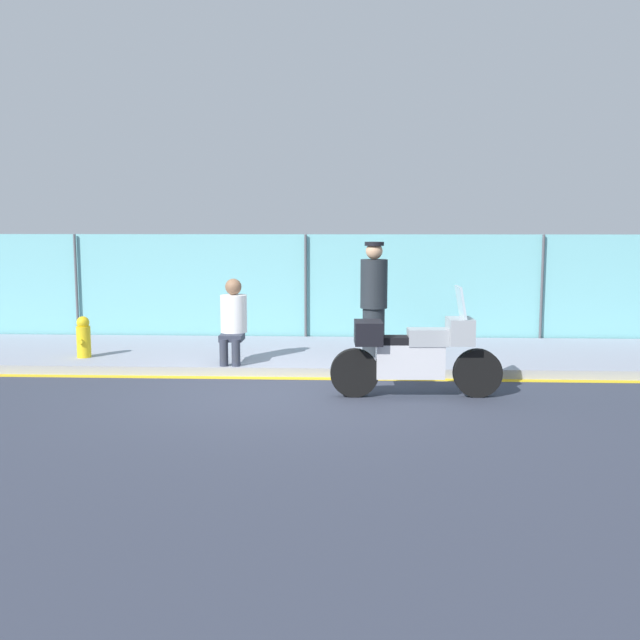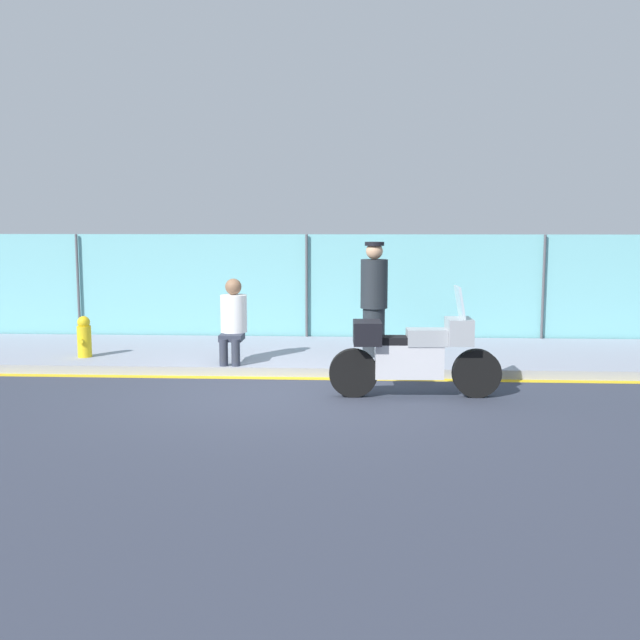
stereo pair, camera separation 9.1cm
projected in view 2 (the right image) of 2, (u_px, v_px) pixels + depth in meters
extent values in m
plane|color=#333847|center=(283.00, 395.00, 9.97)|extent=(120.00, 120.00, 0.00)
cube|color=#8E93A3|center=(300.00, 354.00, 12.66)|extent=(32.63, 3.13, 0.14)
cube|color=gold|center=(291.00, 378.00, 11.03)|extent=(32.63, 0.18, 0.01)
cube|color=#6BB2B7|center=(307.00, 289.00, 14.17)|extent=(31.00, 0.08, 2.07)
cylinder|color=#4C4C51|center=(78.00, 288.00, 14.32)|extent=(0.05, 0.05, 2.07)
cylinder|color=#4C4C51|center=(307.00, 289.00, 14.07)|extent=(0.05, 0.05, 2.07)
cylinder|color=#4C4C51|center=(543.00, 291.00, 13.83)|extent=(0.05, 0.05, 2.07)
cylinder|color=black|center=(477.00, 373.00, 9.81)|extent=(0.64, 0.17, 0.64)
cylinder|color=black|center=(353.00, 373.00, 9.83)|extent=(0.64, 0.17, 0.64)
cube|color=silver|center=(409.00, 361.00, 9.80)|extent=(0.90, 0.32, 0.45)
cube|color=#999EA3|center=(427.00, 337.00, 9.76)|extent=(0.53, 0.33, 0.22)
cube|color=black|center=(402.00, 340.00, 9.77)|extent=(0.61, 0.30, 0.10)
cube|color=#999EA3|center=(459.00, 331.00, 9.74)|extent=(0.34, 0.49, 0.34)
cube|color=silver|center=(460.00, 302.00, 9.69)|extent=(0.12, 0.42, 0.42)
cube|color=black|center=(367.00, 333.00, 9.76)|extent=(0.38, 0.52, 0.30)
cylinder|color=#1E2328|center=(374.00, 332.00, 12.08)|extent=(0.36, 0.36, 0.78)
cylinder|color=#1E2328|center=(374.00, 284.00, 11.97)|extent=(0.43, 0.43, 0.78)
sphere|color=tan|center=(374.00, 251.00, 11.91)|extent=(0.27, 0.27, 0.27)
cylinder|color=black|center=(374.00, 244.00, 11.89)|extent=(0.31, 0.31, 0.06)
cylinder|color=#2D3342|center=(224.00, 353.00, 11.24)|extent=(0.13, 0.13, 0.41)
cylinder|color=#2D3342|center=(236.00, 353.00, 11.23)|extent=(0.13, 0.13, 0.41)
cube|color=#2D3342|center=(232.00, 337.00, 11.41)|extent=(0.35, 0.41, 0.10)
cylinder|color=white|center=(234.00, 314.00, 11.57)|extent=(0.41, 0.41, 0.58)
sphere|color=brown|center=(233.00, 287.00, 11.52)|extent=(0.25, 0.25, 0.25)
cylinder|color=gold|center=(84.00, 341.00, 11.99)|extent=(0.22, 0.22, 0.50)
sphere|color=gold|center=(84.00, 322.00, 11.95)|extent=(0.20, 0.20, 0.20)
cylinder|color=gold|center=(82.00, 341.00, 11.87)|extent=(0.08, 0.09, 0.08)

